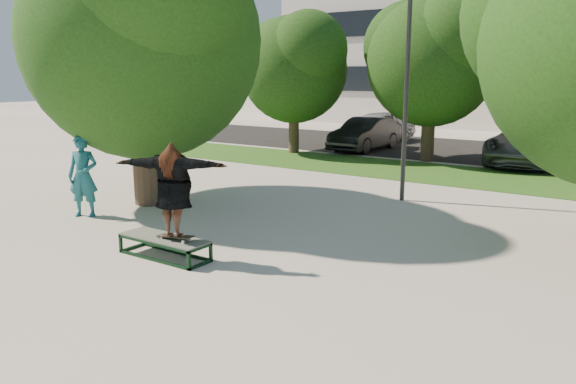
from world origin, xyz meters
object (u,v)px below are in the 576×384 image
Objects in this scene: bystander at (83,176)px; car_silver_b at (543,142)px; tree_left at (143,26)px; car_silver_a at (377,127)px; car_dark at (365,134)px; lamppost at (407,79)px; grind_box at (165,247)px; car_grey at (530,143)px.

bystander reaches higher than car_silver_b.
car_silver_a is (-0.97, 15.41, -3.65)m from tree_left.
car_dark is (0.85, -3.00, -0.06)m from car_silver_a.
lamppost reaches higher than grind_box.
grind_box is at bearing -45.55° from bystander.
tree_left reaches higher than bystander.
bystander reaches higher than car_silver_a.
lamppost is at bearing 76.55° from grind_box.
car_silver_a is at bearing 154.20° from car_grey.
car_silver_a is at bearing 106.46° from car_dark.
bystander is 0.34× the size of car_grey.
car_silver_a reaches higher than car_dark.
lamppost reaches higher than car_dark.
lamppost reaches higher than car_silver_a.
car_silver_b is at bearing 36.55° from bystander.
tree_left is 14.55m from car_grey.
car_dark is (-5.41, 8.50, -2.44)m from lamppost.
car_silver_a is at bearing 118.57° from lamppost.
bystander is (-0.13, -1.91, -3.46)m from tree_left.
car_grey is (7.65, -3.00, 0.02)m from car_silver_a.
lamppost is at bearing -50.08° from car_silver_a.
grind_box is at bearing -105.56° from car_grey.
tree_left is at bearing -104.35° from car_silver_b.
car_grey is at bearing -83.97° from car_silver_b.
bystander is at bearing -75.89° from car_silver_a.
bystander is 14.32m from car_dark.
car_dark is at bearing 103.75° from grind_box.
car_silver_a is (-6.26, 11.50, -2.38)m from lamppost.
car_silver_b is (6.96, 1.59, -0.03)m from car_dark.
lamppost is 1.34× the size of car_silver_a.
car_grey is 1.22× the size of car_silver_b.
car_grey is at bearing 80.71° from lamppost.
lamppost is 7.67m from grind_box.
tree_left is 1.25× the size of car_grey.
car_silver_b is (1.55, 10.09, -2.48)m from lamppost.
grind_box is 17.27m from car_silver_b.
car_silver_a is 7.94m from car_silver_b.
grind_box is at bearing -75.66° from car_dark.
bystander reaches higher than car_dark.
lamppost is (5.29, 3.91, -1.27)m from tree_left.
lamppost is at bearing 36.42° from tree_left.
car_dark is (-0.12, 12.41, -3.71)m from tree_left.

